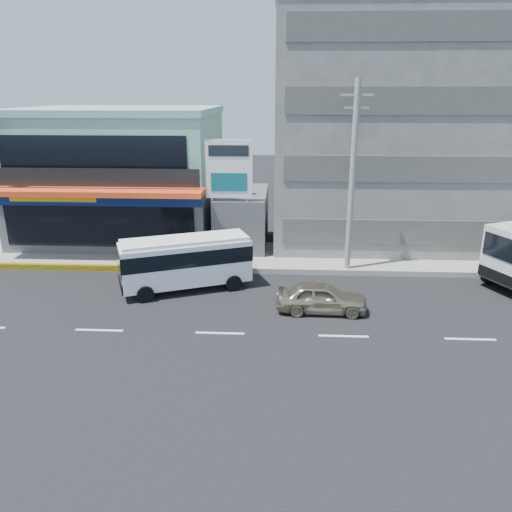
% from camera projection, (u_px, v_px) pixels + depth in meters
% --- Properties ---
extents(ground, '(120.00, 120.00, 0.00)m').
position_uv_depth(ground, '(220.00, 333.00, 20.28)').
color(ground, black).
rests_on(ground, ground).
extents(sidewalk, '(70.00, 5.00, 0.30)m').
position_uv_depth(sidewalk, '(325.00, 258.00, 28.99)').
color(sidewalk, gray).
rests_on(sidewalk, ground).
extents(shop_building, '(12.40, 11.70, 8.00)m').
position_uv_depth(shop_building, '(123.00, 177.00, 32.65)').
color(shop_building, '#404045').
rests_on(shop_building, ground).
extents(concrete_building, '(16.00, 12.00, 14.00)m').
position_uv_depth(concrete_building, '(402.00, 130.00, 31.81)').
color(concrete_building, gray).
rests_on(concrete_building, ground).
extents(gap_structure, '(3.00, 6.00, 3.50)m').
position_uv_depth(gap_structure, '(243.00, 220.00, 31.11)').
color(gap_structure, '#404045').
rests_on(gap_structure, ground).
extents(satellite_dish, '(1.50, 1.50, 0.15)m').
position_uv_depth(satellite_dish, '(241.00, 194.00, 29.59)').
color(satellite_dish, slate).
rests_on(satellite_dish, gap_structure).
extents(billboard, '(2.60, 0.18, 6.90)m').
position_uv_depth(billboard, '(229.00, 176.00, 27.48)').
color(billboard, gray).
rests_on(billboard, ground).
extents(utility_pole_near, '(1.60, 0.30, 10.00)m').
position_uv_depth(utility_pole_near, '(352.00, 178.00, 25.38)').
color(utility_pole_near, '#999993').
rests_on(utility_pole_near, ground).
extents(minibus, '(6.58, 4.24, 2.63)m').
position_uv_depth(minibus, '(186.00, 259.00, 24.33)').
color(minibus, white).
rests_on(minibus, ground).
extents(sedan, '(4.03, 1.70, 1.36)m').
position_uv_depth(sedan, '(322.00, 297.00, 22.09)').
color(sedan, '#B7AA8C').
rests_on(sedan, ground).
extents(motorcycle_rider, '(2.07, 1.41, 2.51)m').
position_uv_depth(motorcycle_rider, '(153.00, 269.00, 25.13)').
color(motorcycle_rider, '#500B18').
rests_on(motorcycle_rider, ground).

